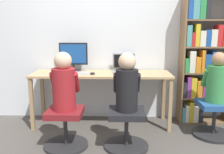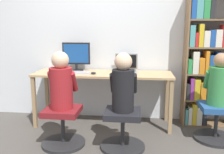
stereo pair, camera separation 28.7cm
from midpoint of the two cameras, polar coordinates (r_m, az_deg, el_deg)
The scene contains 14 objects.
ground_plane at distance 3.55m, azimuth -0.37°, elevation -12.35°, with size 14.00×14.00×0.00m, color #4C4742.
wall_back at distance 3.89m, azimuth 0.76°, elevation 9.45°, with size 10.00×0.05×2.60m.
desk at distance 3.62m, azimuth 0.17°, elevation -0.38°, with size 1.99×0.58×0.78m.
desktop_monitor at distance 3.77m, azimuth -6.03°, elevation 4.66°, with size 0.42×0.21×0.43m.
laptop at distance 3.71m, azimuth 5.44°, elevation 2.04°, with size 0.33×0.35×0.26m.
keyboard at distance 3.58m, azimuth -6.44°, elevation 1.03°, with size 0.45×0.15×0.03m.
computer_mouse_by_keyboard at distance 3.50m, azimuth -1.94°, elevation 0.90°, with size 0.07×0.09×0.03m.
office_chair_left at distance 3.13m, azimuth -8.56°, elevation -11.09°, with size 0.53×0.53×0.47m.
office_chair_right at distance 3.03m, azimuth 5.22°, elevation -11.80°, with size 0.53×0.53×0.47m.
person_at_monitor at distance 2.97m, azimuth -8.84°, elevation -1.40°, with size 0.33×0.31×0.68m.
person_at_laptop at distance 2.86m, azimuth 5.42°, elevation -1.75°, with size 0.31×0.30×0.68m.
bookshelf at distance 3.84m, azimuth 22.74°, elevation 3.51°, with size 0.74×0.30×1.91m.
office_chair_side at distance 3.55m, azimuth 24.90°, elevation -9.30°, with size 0.53×0.53×0.47m.
person_near_shelf at distance 3.42m, azimuth 25.59°, elevation -1.08°, with size 0.33×0.30×0.65m.
Camera 2 is at (0.54, -3.22, 1.42)m, focal length 40.00 mm.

